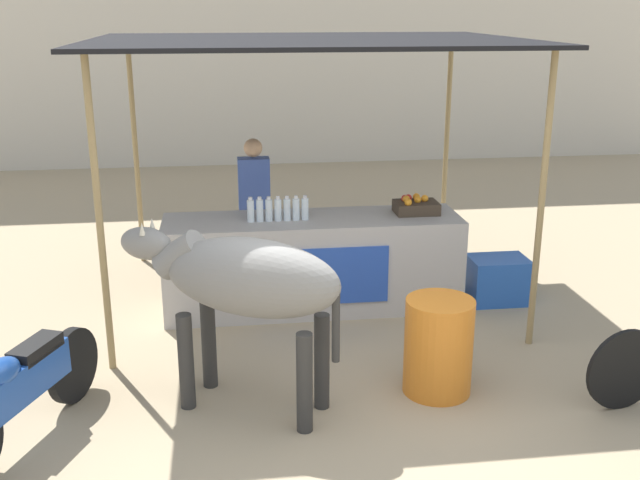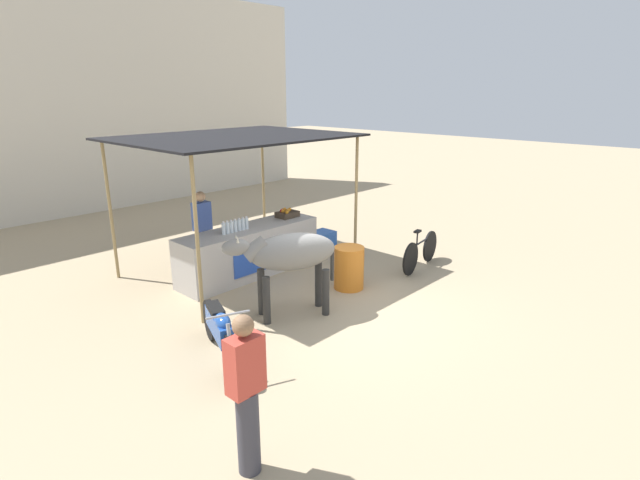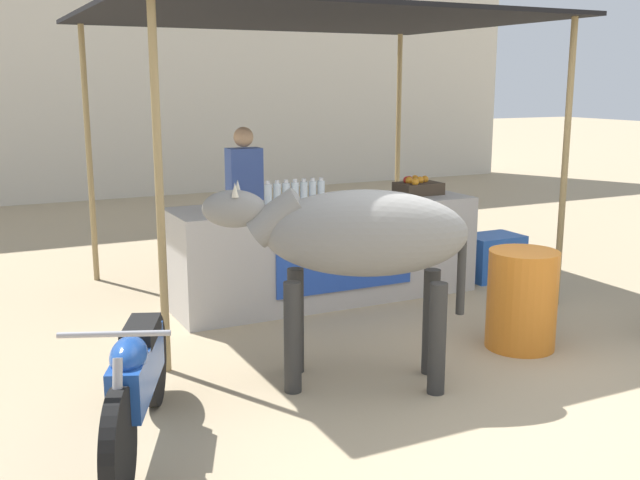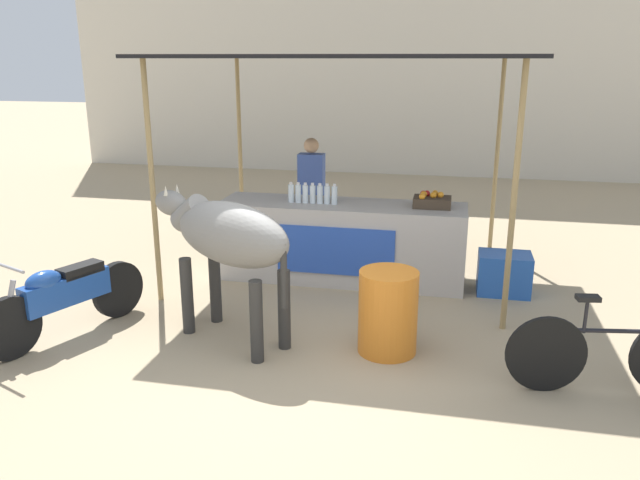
% 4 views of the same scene
% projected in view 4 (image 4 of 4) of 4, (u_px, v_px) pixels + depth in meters
% --- Properties ---
extents(ground_plane, '(60.00, 60.00, 0.00)m').
position_uv_depth(ground_plane, '(298.00, 357.00, 5.77)').
color(ground_plane, tan).
extents(building_wall_far, '(16.00, 0.50, 6.43)m').
position_uv_depth(building_wall_far, '(403.00, 32.00, 14.10)').
color(building_wall_far, beige).
rests_on(building_wall_far, ground).
extents(stall_counter, '(3.00, 0.82, 0.96)m').
position_uv_depth(stall_counter, '(341.00, 242.00, 7.70)').
color(stall_counter, '#B2ADA8').
rests_on(stall_counter, ground).
extents(stall_awning, '(4.20, 3.20, 2.70)m').
position_uv_depth(stall_awning, '(347.00, 64.00, 7.39)').
color(stall_awning, black).
rests_on(stall_awning, ground).
extents(water_bottle_row, '(0.61, 0.07, 0.25)m').
position_uv_depth(water_bottle_row, '(313.00, 194.00, 7.56)').
color(water_bottle_row, silver).
rests_on(water_bottle_row, stall_counter).
extents(fruit_crate, '(0.44, 0.32, 0.18)m').
position_uv_depth(fruit_crate, '(432.00, 201.00, 7.38)').
color(fruit_crate, '#3F3326').
rests_on(fruit_crate, stall_counter).
extents(vendor_behind_counter, '(0.34, 0.22, 1.65)m').
position_uv_depth(vendor_behind_counter, '(312.00, 197.00, 8.41)').
color(vendor_behind_counter, '#383842').
rests_on(vendor_behind_counter, ground).
extents(cooler_box, '(0.60, 0.44, 0.48)m').
position_uv_depth(cooler_box, '(504.00, 273.00, 7.28)').
color(cooler_box, blue).
rests_on(cooler_box, ground).
extents(water_barrel, '(0.55, 0.55, 0.79)m').
position_uv_depth(water_barrel, '(388.00, 312.00, 5.79)').
color(water_barrel, orange).
rests_on(water_barrel, ground).
extents(cow, '(1.78, 1.17, 1.44)m').
position_uv_depth(cow, '(227.00, 237.00, 5.89)').
color(cow, gray).
rests_on(cow, ground).
extents(motorcycle_parked, '(0.85, 1.70, 0.90)m').
position_uv_depth(motorcycle_parked, '(65.00, 296.00, 6.09)').
color(motorcycle_parked, black).
rests_on(motorcycle_parked, ground).
extents(bicycle_leaning, '(1.65, 0.30, 0.85)m').
position_uv_depth(bicycle_leaning, '(608.00, 354.00, 5.08)').
color(bicycle_leaning, black).
rests_on(bicycle_leaning, ground).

